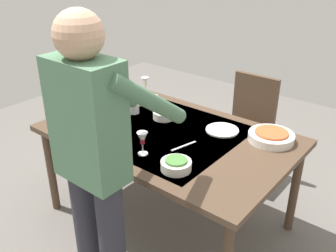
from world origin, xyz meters
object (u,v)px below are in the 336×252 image
Objects in this scene: dining_table at (168,140)px; wine_glass_right at (142,139)px; water_cup_near_right at (100,114)px; side_bowl_bread at (164,114)px; person_server at (95,160)px; dinner_plate_far at (222,130)px; chair_near at (248,121)px; water_cup_far_left at (153,101)px; wine_glass_left at (145,83)px; wine_bottle at (122,138)px; side_bowl_salad at (176,165)px; water_cup_near_left at (134,106)px; serving_bowl_pasta at (271,136)px; dinner_plate_near at (123,99)px.

wine_glass_right is (-0.06, 0.33, 0.17)m from dining_table.
side_bowl_bread is (-0.35, -0.31, -0.01)m from water_cup_near_right.
person_server reaches higher than dinner_plate_far.
wine_glass_right is at bearing 86.22° from chair_near.
side_bowl_bread is (0.36, -0.96, -0.19)m from person_server.
water_cup_far_left is at bearing -53.96° from wine_glass_right.
water_cup_near_right reaches higher than dinner_plate_far.
wine_glass_left is 0.53m from side_bowl_bread.
wine_bottle is (0.04, 0.40, 0.17)m from dining_table.
dinner_plate_far is at bearing -84.86° from side_bowl_salad.
water_cup_near_left reaches higher than serving_bowl_pasta.
water_cup_far_left is (0.35, -0.69, -0.07)m from wine_bottle.
serving_bowl_pasta reaches higher than dinner_plate_near.
serving_bowl_pasta is 1.30× the size of dinner_plate_near.
water_cup_far_left is at bearing -63.16° from wine_bottle.
chair_near is 0.86m from side_bowl_bread.
wine_bottle is 0.98m from serving_bowl_pasta.
serving_bowl_pasta is 1.30× the size of dinner_plate_far.
water_cup_near_right is (0.11, 0.25, -0.01)m from water_cup_near_left.
side_bowl_salad is at bearing 135.29° from side_bowl_bread.
water_cup_near_left reaches higher than side_bowl_bread.
side_bowl_bread reaches higher than dining_table.
dining_table is at bearing 166.96° from water_cup_near_left.
dinner_plate_near is at bearing 4.48° from serving_bowl_pasta.
dinner_plate_near is (0.82, 0.69, 0.22)m from chair_near.
chair_near is at bearing -99.04° from dining_table.
water_cup_far_left is at bearing -97.16° from water_cup_near_left.
person_server reaches higher than wine_glass_left.
water_cup_near_right is 0.40× the size of dinner_plate_far.
side_bowl_salad is at bearing 67.74° from serving_bowl_pasta.
serving_bowl_pasta is 0.72m from side_bowl_salad.
side_bowl_bread is 0.70× the size of dinner_plate_far.
serving_bowl_pasta is at bearing -156.72° from water_cup_near_right.
wine_glass_right is 0.66× the size of dinner_plate_near.
dining_table is 18.77× the size of water_cup_far_left.
wine_glass_left is at bearing -12.10° from dinner_plate_far.
wine_glass_right is 0.61m from water_cup_near_right.
dinner_plate_far is at bearing -95.00° from person_server.
wine_bottle is at bearing 48.79° from serving_bowl_pasta.
person_server is 11.19× the size of wine_glass_right.
serving_bowl_pasta is (-0.54, -0.66, -0.07)m from wine_glass_right.
water_cup_near_right reaches higher than serving_bowl_pasta.
water_cup_far_left is 0.96m from side_bowl_salad.
chair_near reaches higher than dinner_plate_far.
dinner_plate_far is at bearing 177.04° from water_cup_far_left.
side_bowl_salad is at bearing 138.79° from water_cup_far_left.
serving_bowl_pasta is (-0.61, -0.33, 0.10)m from dining_table.
wine_glass_right is at bearing 131.16° from wine_glass_left.
wine_bottle reaches higher than water_cup_far_left.
wine_bottle reaches higher than side_bowl_salad.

